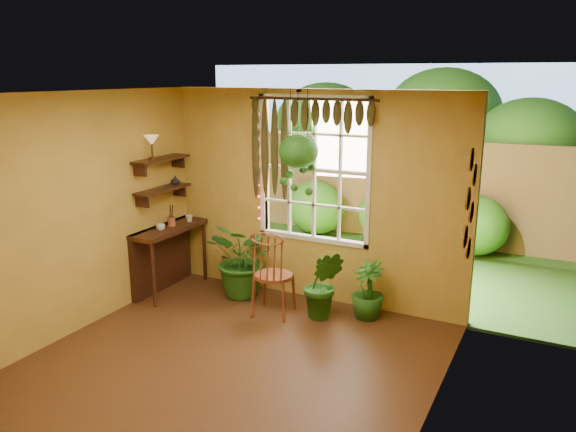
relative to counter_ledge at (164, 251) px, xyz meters
The scene contains 23 objects.
floor 2.55m from the counter_ledge, 39.96° to the right, with size 4.50×4.50×0.00m, color #542718.
ceiling 3.29m from the counter_ledge, 39.96° to the right, with size 4.50×4.50×0.00m, color white.
wall_back 2.17m from the counter_ledge, 18.80° to the left, with size 4.00×4.00×0.00m, color gold.
wall_left 1.79m from the counter_ledge, 93.24° to the right, with size 4.50×4.50×0.00m, color gold.
wall_right 4.30m from the counter_ledge, 22.26° to the right, with size 4.50×4.50×0.00m, color gold.
window 2.33m from the counter_ledge, 19.65° to the left, with size 1.52×0.10×1.86m.
valance_vine 2.57m from the counter_ledge, 17.07° to the left, with size 1.70×0.12×1.10m.
string_lights 1.76m from the counter_ledge, 27.17° to the left, with size 0.03×0.03×1.54m, color #FF2633, non-canonical shape.
wall_plates 4.02m from the counter_ledge, ahead, with size 0.04×0.32×1.10m, color beige, non-canonical shape.
counter_ledge is the anchor object (origin of this frame).
shelf_lower 0.85m from the counter_ledge, ahead, with size 0.25×0.90×0.04m, color #36190E.
shelf_upper 1.25m from the counter_ledge, ahead, with size 0.25×0.90×0.04m, color #36190E.
backyard 5.74m from the counter_ledge, 67.84° to the left, with size 14.00×10.00×12.00m.
windsor_chair 1.72m from the counter_ledge, ahead, with size 0.53×0.55×1.25m.
potted_plant_left 1.13m from the counter_ledge, 13.63° to the left, with size 0.91×0.79×1.02m, color #144311.
potted_plant_mid 2.31m from the counter_ledge, ahead, with size 0.47×0.38×0.86m, color #144311.
potted_plant_right 2.81m from the counter_ledge, ahead, with size 0.40×0.40×0.71m, color #144311.
hanging_basket 2.31m from the counter_ledge, 13.55° to the left, with size 0.49×0.49×1.29m.
cup_a 0.46m from the counter_ledge, 56.98° to the right, with size 0.11×0.11×0.09m, color silver.
cup_b 0.55m from the counter_ledge, 60.59° to the left, with size 0.10×0.10×0.09m, color beige.
brush_jar 0.51m from the counter_ledge, 24.62° to the left, with size 0.10×0.10×0.37m.
shelf_vase 0.97m from the counter_ledge, 81.64° to the left, with size 0.12×0.12×0.12m, color #B2AD99.
tiffany_lamp 1.51m from the counter_ledge, 74.79° to the right, with size 0.19×0.19×0.31m.
Camera 1 is at (2.86, -4.11, 2.87)m, focal length 35.00 mm.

